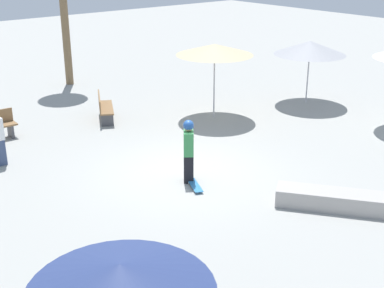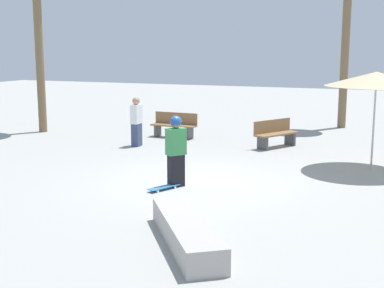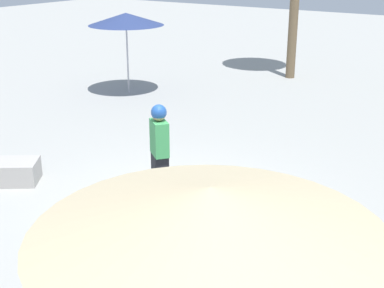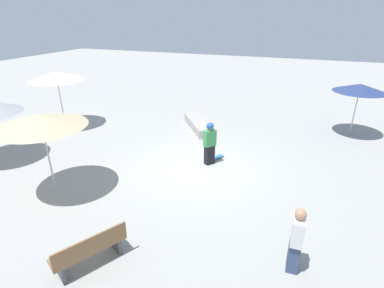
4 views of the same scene
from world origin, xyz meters
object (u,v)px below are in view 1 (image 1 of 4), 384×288
at_px(skater_main, 189,149).
at_px(concrete_ledge, 337,200).
at_px(skateboard, 195,185).
at_px(shade_umbrella_tan, 215,49).
at_px(bench_far, 104,108).
at_px(shade_umbrella_navy, 120,277).
at_px(shade_umbrella_grey, 310,48).

height_order(skater_main, concrete_ledge, skater_main).
relative_size(skateboard, concrete_ledge, 0.32).
relative_size(skater_main, skateboard, 1.95).
bearing_deg(shade_umbrella_tan, bench_far, -34.47).
distance_m(skateboard, concrete_ledge, 3.33).
bearing_deg(skateboard, concrete_ledge, 55.61).
bearing_deg(skater_main, shade_umbrella_navy, -7.27).
relative_size(concrete_ledge, shade_umbrella_navy, 1.10).
bearing_deg(bench_far, skateboard, 18.80).
bearing_deg(bench_far, skater_main, 19.33).
bearing_deg(concrete_ledge, shade_umbrella_navy, 15.12).
xyz_separation_m(skater_main, skateboard, (0.12, 0.38, -0.80)).
height_order(shade_umbrella_grey, shade_umbrella_navy, shade_umbrella_navy).
height_order(concrete_ledge, shade_umbrella_navy, shade_umbrella_navy).
height_order(bench_far, shade_umbrella_navy, shade_umbrella_navy).
relative_size(skater_main, shade_umbrella_tan, 0.63).
bearing_deg(shade_umbrella_navy, skater_main, -135.19).
distance_m(skater_main, skateboard, 0.89).
xyz_separation_m(concrete_ledge, bench_far, (0.74, -8.70, 0.23)).
xyz_separation_m(bench_far, shade_umbrella_tan, (-3.00, 2.06, 1.86)).
bearing_deg(shade_umbrella_navy, shade_umbrella_grey, -149.18).
xyz_separation_m(skater_main, shade_umbrella_navy, (5.05, 5.02, 1.27)).
distance_m(skater_main, concrete_ledge, 3.66).
bearing_deg(shade_umbrella_navy, bench_far, -119.50).
relative_size(skateboard, shade_umbrella_tan, 0.32).
bearing_deg(bench_far, shade_umbrella_tan, 84.09).
distance_m(skateboard, bench_far, 5.97).
relative_size(bench_far, shade_umbrella_navy, 0.70).
height_order(skateboard, bench_far, bench_far).
bearing_deg(skateboard, skater_main, -173.21).
bearing_deg(skateboard, bench_far, -165.84).
bearing_deg(shade_umbrella_navy, skateboard, -136.79).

